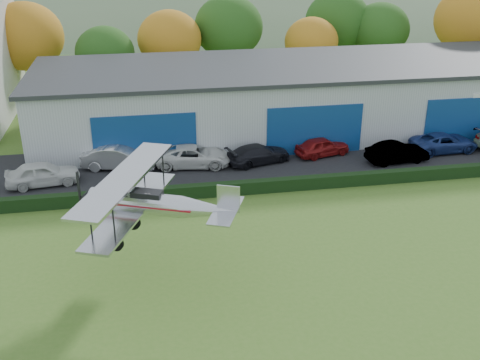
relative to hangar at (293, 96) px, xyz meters
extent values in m
cube|color=black|center=(-2.00, -6.98, -2.63)|extent=(48.00, 9.00, 0.05)
cube|color=black|center=(-2.00, -11.78, -2.26)|extent=(46.00, 0.60, 0.80)
cube|color=#B2B7BC|center=(0.00, 0.02, -0.16)|extent=(40.00, 12.00, 5.00)
cube|color=#2D3033|center=(0.00, 0.02, 2.49)|extent=(40.60, 12.60, 0.30)
cube|color=navy|center=(-12.00, -6.03, -0.86)|extent=(7.00, 0.12, 3.60)
cube|color=navy|center=(0.00, -6.03, -0.86)|extent=(7.00, 0.12, 3.60)
cube|color=navy|center=(12.00, -6.03, -0.86)|extent=(7.00, 0.12, 3.60)
cylinder|color=#3D2614|center=(-22.00, 12.02, -1.08)|extent=(0.36, 0.36, 3.15)
ellipsoid|color=#A76314|center=(-22.00, 12.02, 3.37)|extent=(6.84, 6.84, 6.16)
cylinder|color=#3D2614|center=(-15.00, 10.02, -1.43)|extent=(0.36, 0.36, 2.45)
ellipsoid|color=#1E4C14|center=(-15.00, 10.02, 2.03)|extent=(5.32, 5.32, 4.79)
cylinder|color=#3D2614|center=(-9.00, 12.02, -1.26)|extent=(0.36, 0.36, 2.80)
ellipsoid|color=#A76314|center=(-9.00, 12.02, 2.70)|extent=(6.08, 6.08, 5.47)
cylinder|color=#3D2614|center=(-3.00, 14.02, -1.08)|extent=(0.36, 0.36, 3.15)
ellipsoid|color=#1E4C14|center=(-3.00, 14.02, 3.37)|extent=(6.84, 6.84, 6.16)
cylinder|color=#3D2614|center=(5.00, 12.02, -1.43)|extent=(0.36, 0.36, 2.45)
ellipsoid|color=#A76314|center=(5.00, 12.02, 2.03)|extent=(5.32, 5.32, 4.79)
cylinder|color=#3D2614|center=(13.00, 14.02, -1.26)|extent=(0.36, 0.36, 2.80)
ellipsoid|color=#1E4C14|center=(13.00, 14.02, 2.70)|extent=(6.08, 6.08, 5.47)
cylinder|color=#3D2614|center=(21.00, 10.02, -0.91)|extent=(0.36, 0.36, 3.50)
ellipsoid|color=#A76314|center=(21.00, 10.02, 4.04)|extent=(7.60, 7.60, 6.84)
cylinder|color=#3D2614|center=(25.00, 14.02, -1.43)|extent=(0.36, 0.36, 2.45)
cylinder|color=#3D2614|center=(9.00, 16.02, -1.08)|extent=(0.36, 0.36, 3.15)
ellipsoid|color=#1E4C14|center=(9.00, 16.02, 3.37)|extent=(6.84, 6.84, 6.16)
ellipsoid|color=#4C6642|center=(15.00, 112.02, -18.06)|extent=(320.00, 196.00, 56.00)
ellipsoid|color=#4C6642|center=(85.00, 112.02, -12.56)|extent=(240.00, 126.00, 36.00)
imported|color=silver|center=(-18.57, -8.36, -1.83)|extent=(4.75, 2.45, 1.54)
imported|color=silver|center=(-13.81, -6.43, -1.79)|extent=(5.23, 2.77, 1.64)
imported|color=silver|center=(-8.81, -6.88, -1.89)|extent=(5.43, 3.04, 1.44)
imported|color=black|center=(-4.32, -7.12, -1.94)|extent=(4.91, 3.10, 1.33)
imported|color=maroon|center=(0.48, -6.54, -1.93)|extent=(4.25, 2.58, 1.35)
imported|color=gray|center=(5.22, -8.68, -1.89)|extent=(4.47, 1.92, 1.43)
imported|color=navy|center=(9.49, -7.30, -1.93)|extent=(4.99, 2.49, 1.36)
cylinder|color=silver|center=(-12.63, -20.10, 1.29)|extent=(4.29, 2.55, 1.00)
cone|color=silver|center=(-9.55, -21.38, 1.29)|extent=(2.64, 1.86, 1.00)
cone|color=black|center=(-14.84, -19.18, 1.29)|extent=(0.90, 1.14, 1.00)
cube|color=maroon|center=(-12.32, -20.22, 1.35)|extent=(4.71, 2.74, 0.07)
cube|color=black|center=(-12.12, -20.31, 1.76)|extent=(1.49, 1.13, 0.28)
cube|color=silver|center=(-12.84, -20.01, 0.96)|extent=(4.36, 7.93, 0.11)
cube|color=silver|center=(-13.04, -19.93, 2.46)|extent=(4.63, 8.38, 0.11)
cylinder|color=black|center=(-14.41, -22.49, 1.72)|extent=(0.09, 0.09, 1.45)
cylinder|color=black|center=(-13.49, -22.87, 1.72)|extent=(0.09, 0.09, 1.45)
cylinder|color=black|center=(-12.19, -17.15, 1.72)|extent=(0.09, 0.09, 1.45)
cylinder|color=black|center=(-11.27, -17.53, 1.72)|extent=(0.09, 0.09, 1.45)
cylinder|color=black|center=(-13.19, -20.29, 2.07)|extent=(0.15, 0.25, 0.83)
cylinder|color=black|center=(-12.89, -19.57, 2.07)|extent=(0.15, 0.25, 0.83)
cylinder|color=black|center=(-13.43, -20.28, 0.35)|extent=(0.37, 0.74, 1.36)
cylinder|color=black|center=(-13.07, -19.40, 0.35)|extent=(0.37, 0.74, 1.36)
cylinder|color=black|center=(-13.25, -19.84, -0.32)|extent=(0.88, 1.98, 0.08)
cylinder|color=black|center=(-13.63, -20.76, -0.32)|extent=(0.72, 0.42, 0.71)
cylinder|color=black|center=(-12.86, -18.92, -0.32)|extent=(0.72, 0.42, 0.71)
cylinder|color=black|center=(-8.83, -21.68, 1.02)|extent=(0.40, 0.22, 0.47)
cube|color=silver|center=(-8.83, -21.68, 1.35)|extent=(2.04, 3.06, 0.07)
cube|color=silver|center=(-8.73, -21.72, 1.91)|extent=(0.95, 0.45, 1.22)
cube|color=black|center=(-15.12, -19.06, 1.29)|extent=(0.11, 0.15, 2.45)
camera|label=1|loc=(-12.09, -43.31, 12.48)|focal=42.82mm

